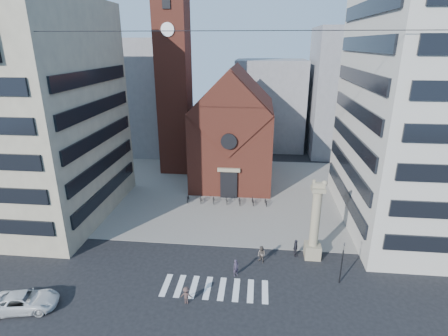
{
  "coord_description": "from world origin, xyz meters",
  "views": [
    {
      "loc": [
        4.1,
        -29.02,
        21.06
      ],
      "look_at": [
        0.24,
        8.0,
        7.74
      ],
      "focal_mm": 28.0,
      "sensor_mm": 36.0,
      "label": 1
    }
  ],
  "objects_px": {
    "traffic_light": "(342,262)",
    "pedestrian_0": "(236,268)",
    "scooter_0": "(188,198)",
    "pedestrian_2": "(296,248)",
    "lion_column": "(315,228)",
    "pedestrian_1": "(262,254)",
    "white_car": "(24,301)"
  },
  "relations": [
    {
      "from": "lion_column",
      "to": "pedestrian_1",
      "type": "relative_size",
      "value": 4.73
    },
    {
      "from": "white_car",
      "to": "pedestrian_2",
      "type": "height_order",
      "value": "pedestrian_2"
    },
    {
      "from": "lion_column",
      "to": "pedestrian_0",
      "type": "relative_size",
      "value": 5.03
    },
    {
      "from": "pedestrian_1",
      "to": "scooter_0",
      "type": "xyz_separation_m",
      "value": [
        -10.31,
        13.47,
        -0.39
      ]
    },
    {
      "from": "traffic_light",
      "to": "pedestrian_2",
      "type": "distance_m",
      "value": 5.63
    },
    {
      "from": "traffic_light",
      "to": "pedestrian_2",
      "type": "bearing_deg",
      "value": 133.02
    },
    {
      "from": "white_car",
      "to": "pedestrian_2",
      "type": "xyz_separation_m",
      "value": [
        23.25,
        10.21,
        0.2
      ]
    },
    {
      "from": "white_car",
      "to": "pedestrian_1",
      "type": "distance_m",
      "value": 21.56
    },
    {
      "from": "traffic_light",
      "to": "pedestrian_1",
      "type": "height_order",
      "value": "traffic_light"
    },
    {
      "from": "traffic_light",
      "to": "scooter_0",
      "type": "xyz_separation_m",
      "value": [
        -17.57,
        15.97,
        -1.77
      ]
    },
    {
      "from": "pedestrian_2",
      "to": "scooter_0",
      "type": "xyz_separation_m",
      "value": [
        -13.84,
        11.97,
        -0.43
      ]
    },
    {
      "from": "pedestrian_0",
      "to": "pedestrian_2",
      "type": "bearing_deg",
      "value": -8.91
    },
    {
      "from": "pedestrian_1",
      "to": "pedestrian_2",
      "type": "xyz_separation_m",
      "value": [
        3.52,
        1.5,
        0.04
      ]
    },
    {
      "from": "pedestrian_0",
      "to": "pedestrian_2",
      "type": "relative_size",
      "value": 0.9
    },
    {
      "from": "pedestrian_2",
      "to": "lion_column",
      "type": "bearing_deg",
      "value": -84.68
    },
    {
      "from": "lion_column",
      "to": "scooter_0",
      "type": "relative_size",
      "value": 4.83
    },
    {
      "from": "traffic_light",
      "to": "pedestrian_0",
      "type": "xyz_separation_m",
      "value": [
        -9.68,
        0.1,
        -1.43
      ]
    },
    {
      "from": "pedestrian_0",
      "to": "pedestrian_1",
      "type": "relative_size",
      "value": 0.94
    },
    {
      "from": "pedestrian_0",
      "to": "scooter_0",
      "type": "bearing_deg",
      "value": 74.27
    },
    {
      "from": "pedestrian_1",
      "to": "scooter_0",
      "type": "relative_size",
      "value": 1.02
    },
    {
      "from": "white_car",
      "to": "traffic_light",
      "type": "bearing_deg",
      "value": -89.33
    },
    {
      "from": "pedestrian_2",
      "to": "scooter_0",
      "type": "relative_size",
      "value": 1.06
    },
    {
      "from": "scooter_0",
      "to": "white_car",
      "type": "bearing_deg",
      "value": -120.69
    },
    {
      "from": "white_car",
      "to": "pedestrian_1",
      "type": "xyz_separation_m",
      "value": [
        19.72,
        8.71,
        0.17
      ]
    },
    {
      "from": "pedestrian_0",
      "to": "scooter_0",
      "type": "xyz_separation_m",
      "value": [
        -7.89,
        15.87,
        -0.34
      ]
    },
    {
      "from": "traffic_light",
      "to": "pedestrian_2",
      "type": "relative_size",
      "value": 2.26
    },
    {
      "from": "lion_column",
      "to": "scooter_0",
      "type": "bearing_deg",
      "value": 142.47
    },
    {
      "from": "white_car",
      "to": "pedestrian_2",
      "type": "bearing_deg",
      "value": -78.58
    },
    {
      "from": "lion_column",
      "to": "pedestrian_1",
      "type": "bearing_deg",
      "value": -164.09
    },
    {
      "from": "scooter_0",
      "to": "traffic_light",
      "type": "bearing_deg",
      "value": -49.96
    },
    {
      "from": "traffic_light",
      "to": "pedestrian_0",
      "type": "relative_size",
      "value": 2.5
    },
    {
      "from": "traffic_light",
      "to": "pedestrian_2",
      "type": "xyz_separation_m",
      "value": [
        -3.73,
        4.0,
        -1.34
      ]
    }
  ]
}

